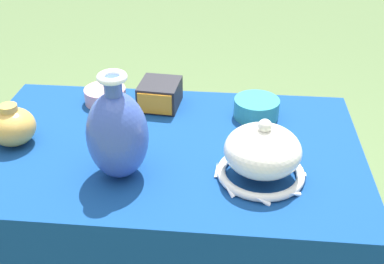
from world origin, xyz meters
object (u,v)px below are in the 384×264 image
object	(u,v)px
pot_squat_teal	(256,108)
jar_round_ochre	(13,126)
vase_tall_bulbous	(117,134)
mosaic_tile_box	(160,94)
vase_dome_bell	(262,155)
pot_squat_rose	(105,95)

from	to	relation	value
pot_squat_teal	jar_round_ochre	distance (m)	0.72
vase_tall_bulbous	mosaic_tile_box	bearing A→B (deg)	83.22
vase_dome_bell	pot_squat_rose	bearing A→B (deg)	144.06
mosaic_tile_box	pot_squat_rose	bearing A→B (deg)	-177.52
mosaic_tile_box	pot_squat_rose	world-z (taller)	mosaic_tile_box
mosaic_tile_box	pot_squat_rose	xyz separation A→B (m)	(-0.18, 0.01, -0.02)
vase_tall_bulbous	pot_squat_teal	distance (m)	0.50
pot_squat_teal	vase_dome_bell	bearing A→B (deg)	-88.86
vase_tall_bulbous	vase_dome_bell	bearing A→B (deg)	3.88
vase_tall_bulbous	pot_squat_teal	size ratio (longest dim) A/B	2.03
vase_dome_bell	jar_round_ochre	size ratio (longest dim) A/B	1.86
pot_squat_rose	vase_tall_bulbous	bearing A→B (deg)	-70.36
pot_squat_teal	jar_round_ochre	world-z (taller)	jar_round_ochre
jar_round_ochre	vase_dome_bell	bearing A→B (deg)	-7.60
mosaic_tile_box	jar_round_ochre	size ratio (longest dim) A/B	1.16
vase_tall_bulbous	jar_round_ochre	bearing A→B (deg)	160.62
vase_tall_bulbous	mosaic_tile_box	xyz separation A→B (m)	(0.04, 0.38, -0.08)
vase_tall_bulbous	mosaic_tile_box	size ratio (longest dim) A/B	1.92
vase_tall_bulbous	jar_round_ochre	distance (m)	0.36
vase_dome_bell	mosaic_tile_box	world-z (taller)	vase_dome_bell
mosaic_tile_box	pot_squat_rose	size ratio (longest dim) A/B	1.10
pot_squat_rose	jar_round_ochre	distance (m)	0.33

